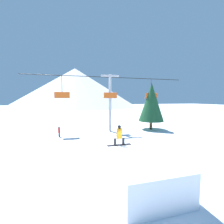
{
  "coord_description": "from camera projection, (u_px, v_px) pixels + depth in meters",
  "views": [
    {
      "loc": [
        -2.55,
        -7.24,
        4.41
      ],
      "look_at": [
        0.75,
        4.82,
        3.32
      ],
      "focal_mm": 24.0,
      "sensor_mm": 36.0,
      "label": 1
    }
  ],
  "objects": [
    {
      "name": "ground_plane",
      "position": [
        122.0,
        182.0,
        8.01
      ],
      "size": [
        220.0,
        220.0,
        0.0
      ],
      "primitive_type": "plane",
      "color": "white"
    },
    {
      "name": "mountain_ridge",
      "position": [
        75.0,
        88.0,
        86.63
      ],
      "size": [
        70.27,
        70.27,
        21.9
      ],
      "color": "silver",
      "rests_on": "ground_plane"
    },
    {
      "name": "snow_ramp",
      "position": [
        139.0,
        170.0,
        7.68
      ],
      "size": [
        3.05,
        4.59,
        1.52
      ],
      "color": "white",
      "rests_on": "ground_plane"
    },
    {
      "name": "snowboarder",
      "position": [
        119.0,
        135.0,
        9.33
      ],
      "size": [
        1.55,
        0.34,
        1.28
      ],
      "color": "black",
      "rests_on": "snow_ramp"
    },
    {
      "name": "chairlift",
      "position": [
        110.0,
        97.0,
        20.07
      ],
      "size": [
        21.59,
        0.44,
        7.68
      ],
      "color": "#B2B2B7",
      "rests_on": "ground_plane"
    },
    {
      "name": "pine_tree_near",
      "position": [
        151.0,
        102.0,
        21.53
      ],
      "size": [
        3.56,
        3.56,
        6.67
      ],
      "color": "#4C3823",
      "rests_on": "ground_plane"
    },
    {
      "name": "distant_skier",
      "position": [
        59.0,
        131.0,
        17.52
      ],
      "size": [
        0.24,
        0.24,
        1.23
      ],
      "color": "black",
      "rests_on": "ground_plane"
    }
  ]
}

